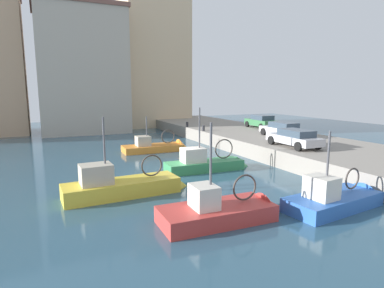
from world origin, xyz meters
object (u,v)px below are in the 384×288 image
fishing_boat_green (208,168)px  parked_car_green (261,121)px  fishing_boat_red (226,218)px  parked_car_silver (294,138)px  fishing_boat_orange (158,150)px  parked_car_white (282,129)px  mooring_bollard_mid (187,124)px  fishing_boat_blue (338,205)px  mooring_bollard_south (203,128)px  fishing_boat_yellow (127,192)px

fishing_boat_green → parked_car_green: bearing=40.2°
fishing_boat_red → parked_car_green: fishing_boat_red is taller
parked_car_green → parked_car_silver: size_ratio=0.92×
fishing_boat_orange → parked_car_silver: 11.61m
parked_car_white → mooring_bollard_mid: size_ratio=8.02×
fishing_boat_orange → fishing_boat_red: size_ratio=1.08×
fishing_boat_blue → parked_car_silver: (4.52, 7.90, 1.75)m
fishing_boat_green → parked_car_silver: size_ratio=1.36×
fishing_boat_red → parked_car_white: bearing=42.3°
fishing_boat_orange → parked_car_white: 11.12m
fishing_boat_blue → parked_car_white: bearing=59.8°
mooring_bollard_south → mooring_bollard_mid: 4.00m
fishing_boat_orange → parked_car_silver: (7.41, -8.77, 1.77)m
parked_car_silver → fishing_boat_red: bearing=-144.8°
fishing_boat_green → mooring_bollard_mid: bearing=71.1°
parked_car_green → parked_car_white: 6.61m
fishing_boat_red → parked_car_green: 23.30m
parked_car_silver → fishing_boat_yellow: bearing=-170.9°
fishing_boat_blue → fishing_boat_red: bearing=170.7°
fishing_boat_yellow → fishing_boat_green: 6.78m
fishing_boat_green → fishing_boat_orange: bearing=95.4°
fishing_boat_green → fishing_boat_red: (-3.30, -7.75, -0.05)m
fishing_boat_blue → mooring_bollard_mid: bearing=83.1°
fishing_boat_blue → parked_car_green: fishing_boat_blue is taller
fishing_boat_yellow → parked_car_green: 22.06m
fishing_boat_orange → fishing_boat_blue: 16.92m
fishing_boat_green → parked_car_silver: bearing=-6.4°
fishing_boat_orange → parked_car_green: (12.50, 1.91, 1.82)m
fishing_boat_orange → fishing_boat_yellow: bearing=-116.6°
fishing_boat_yellow → parked_car_white: size_ratio=1.50×
mooring_bollard_south → fishing_boat_blue: bearing=-98.4°
parked_car_green → parked_car_silver: 11.84m
parked_car_silver → parked_car_white: size_ratio=1.01×
fishing_boat_yellow → parked_car_silver: 13.11m
parked_car_silver → parked_car_green: bearing=64.5°
parked_car_white → mooring_bollard_south: size_ratio=8.02×
fishing_boat_yellow → fishing_boat_orange: fishing_boat_yellow is taller
fishing_boat_blue → mooring_bollard_south: (2.80, 19.02, 1.35)m
fishing_boat_orange → parked_car_silver: bearing=-49.8°
fishing_boat_orange → mooring_bollard_south: (5.69, 2.35, 1.37)m
fishing_boat_blue → fishing_boat_orange: bearing=99.8°
fishing_boat_blue → parked_car_white: 14.48m
fishing_boat_blue → fishing_boat_yellow: bearing=144.8°
fishing_boat_red → fishing_boat_orange: bearing=80.8°
parked_car_silver → mooring_bollard_mid: (-1.72, 15.12, -0.40)m
parked_car_silver → mooring_bollard_south: bearing=98.8°
parked_car_green → parked_car_silver: bearing=-115.5°
fishing_boat_green → parked_car_white: (9.36, 3.77, 1.71)m
fishing_boat_yellow → parked_car_green: size_ratio=1.61×
mooring_bollard_south → mooring_bollard_mid: size_ratio=1.00×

